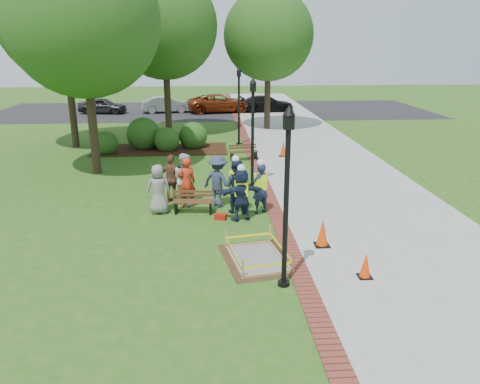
{
  "coord_description": "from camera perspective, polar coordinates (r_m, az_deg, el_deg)",
  "views": [
    {
      "loc": [
        -0.46,
        -12.81,
        5.51
      ],
      "look_at": [
        0.5,
        1.2,
        1.0
      ],
      "focal_mm": 35.0,
      "sensor_mm": 36.0,
      "label": 1
    }
  ],
  "objects": [
    {
      "name": "cone_front",
      "position": [
        11.91,
        15.05,
        -8.68
      ],
      "size": [
        0.34,
        0.34,
        0.67
      ],
      "color": "black",
      "rests_on": "ground"
    },
    {
      "name": "casual_person_b",
      "position": [
        16.3,
        -6.52,
        1.17
      ],
      "size": [
        0.63,
        0.49,
        1.75
      ],
      "color": "red",
      "rests_on": "ground"
    },
    {
      "name": "cone_back",
      "position": [
        13.37,
        10.02,
        -4.98
      ],
      "size": [
        0.42,
        0.42,
        0.82
      ],
      "color": "black",
      "rests_on": "ground"
    },
    {
      "name": "toolbox",
      "position": [
        15.24,
        -2.38,
        -3.03
      ],
      "size": [
        0.41,
        0.32,
        0.18
      ],
      "primitive_type": "cube",
      "rotation": [
        0.0,
        0.0,
        -0.37
      ],
      "color": "#A8160C",
      "rests_on": "ground"
    },
    {
      "name": "casual_person_d",
      "position": [
        16.77,
        -8.32,
        1.57
      ],
      "size": [
        0.66,
        0.57,
        1.75
      ],
      "color": "brown",
      "rests_on": "ground"
    },
    {
      "name": "lamp_near",
      "position": [
        10.41,
        5.71,
        0.79
      ],
      "size": [
        0.28,
        0.28,
        4.26
      ],
      "color": "black",
      "rests_on": "ground"
    },
    {
      "name": "brick_edging",
      "position": [
        23.57,
        1.57,
        4.32
      ],
      "size": [
        0.5,
        60.0,
        0.03
      ],
      "primitive_type": "cube",
      "color": "maroon",
      "rests_on": "ground"
    },
    {
      "name": "cone_far",
      "position": [
        23.69,
        5.27,
        5.21
      ],
      "size": [
        0.39,
        0.39,
        0.78
      ],
      "color": "black",
      "rests_on": "ground"
    },
    {
      "name": "lamp_far",
      "position": [
        26.04,
        -0.14,
        11.13
      ],
      "size": [
        0.28,
        0.28,
        4.26
      ],
      "color": "black",
      "rests_on": "ground"
    },
    {
      "name": "parked_car_c",
      "position": [
        39.11,
        -2.42,
        9.7
      ],
      "size": [
        2.86,
        5.19,
        1.61
      ],
      "primitive_type": "imported",
      "rotation": [
        0.0,
        0.0,
        1.72
      ],
      "color": "maroon",
      "rests_on": "ground"
    },
    {
      "name": "tree_back",
      "position": [
        29.31,
        -9.23,
        19.38
      ],
      "size": [
        6.24,
        6.24,
        9.55
      ],
      "color": "#3D2D1E",
      "rests_on": "ground"
    },
    {
      "name": "shrub_b",
      "position": [
        26.06,
        -11.57,
        5.24
      ],
      "size": [
        1.82,
        1.82,
        1.82
      ],
      "primitive_type": "sphere",
      "color": "#214B15",
      "rests_on": "ground"
    },
    {
      "name": "tree_right",
      "position": [
        31.01,
        3.49,
        18.51
      ],
      "size": [
        5.66,
        5.66,
        8.75
      ],
      "color": "#3D2D1E",
      "rests_on": "ground"
    },
    {
      "name": "parked_car_a",
      "position": [
        39.89,
        -16.32,
        9.17
      ],
      "size": [
        2.45,
        4.51,
        1.4
      ],
      "primitive_type": "imported",
      "rotation": [
        0.0,
        0.0,
        1.43
      ],
      "color": "black",
      "rests_on": "ground"
    },
    {
      "name": "hivis_worker_b",
      "position": [
        15.58,
        2.48,
        0.66
      ],
      "size": [
        0.65,
        0.56,
        1.86
      ],
      "color": "#151C38",
      "rests_on": "ground"
    },
    {
      "name": "wet_concrete_pad",
      "position": [
        12.45,
        2.14,
        -7.27
      ],
      "size": [
        2.08,
        2.57,
        0.55
      ],
      "color": "#47331E",
      "rests_on": "ground"
    },
    {
      "name": "parked_car_b",
      "position": [
        39.33,
        -8.89,
        9.55
      ],
      "size": [
        2.46,
        4.6,
        1.43
      ],
      "primitive_type": "imported",
      "rotation": [
        0.0,
        0.0,
        1.7
      ],
      "color": "gray",
      "rests_on": "ground"
    },
    {
      "name": "tree_far",
      "position": [
        26.93,
        -20.85,
        19.25
      ],
      "size": [
        6.64,
        6.64,
        10.03
      ],
      "color": "#3D2D1E",
      "rests_on": "ground"
    },
    {
      "name": "lamp_mid",
      "position": [
        18.15,
        1.56,
        8.19
      ],
      "size": [
        0.28,
        0.28,
        4.26
      ],
      "color": "black",
      "rests_on": "ground"
    },
    {
      "name": "hivis_worker_c",
      "position": [
        15.61,
        -0.55,
        0.91
      ],
      "size": [
        0.66,
        0.51,
        1.97
      ],
      "color": "#171F3B",
      "rests_on": "ground"
    },
    {
      "name": "mulch_bed",
      "position": [
        25.54,
        -9.58,
        5.14
      ],
      "size": [
        7.0,
        3.0,
        0.05
      ],
      "primitive_type": "cube",
      "color": "#381E0F",
      "rests_on": "ground"
    },
    {
      "name": "hivis_worker_a",
      "position": [
        14.93,
        0.15,
        -0.08
      ],
      "size": [
        0.62,
        0.47,
        1.86
      ],
      "color": "#1D244B",
      "rests_on": "ground"
    },
    {
      "name": "shrub_c",
      "position": [
        25.26,
        -8.85,
        5.0
      ],
      "size": [
        1.35,
        1.35,
        1.35
      ],
      "primitive_type": "sphere",
      "color": "#214B15",
      "rests_on": "ground"
    },
    {
      "name": "ground",
      "position": [
        13.95,
        -1.72,
        -5.46
      ],
      "size": [
        100.0,
        100.0,
        0.0
      ],
      "primitive_type": "plane",
      "color": "#285116",
      "rests_on": "ground"
    },
    {
      "name": "bench_near",
      "position": [
        15.85,
        -5.71,
        -1.73
      ],
      "size": [
        1.38,
        0.57,
        0.73
      ],
      "color": "brown",
      "rests_on": "ground"
    },
    {
      "name": "shrub_d",
      "position": [
        25.81,
        -5.7,
        5.39
      ],
      "size": [
        1.52,
        1.52,
        1.52
      ],
      "primitive_type": "sphere",
      "color": "#214B15",
      "rests_on": "ground"
    },
    {
      "name": "parking_lot",
      "position": [
        40.19,
        -3.28,
        9.91
      ],
      "size": [
        36.0,
        12.0,
        0.01
      ],
      "primitive_type": "cube",
      "color": "black",
      "rests_on": "ground"
    },
    {
      "name": "bench_far",
      "position": [
        22.88,
        0.45,
        4.49
      ],
      "size": [
        1.45,
        0.73,
        0.75
      ],
      "color": "#562F1D",
      "rests_on": "ground"
    },
    {
      "name": "tree_left",
      "position": [
        20.94,
        -18.63,
        19.26
      ],
      "size": [
        6.24,
        6.24,
        9.49
      ],
      "color": "#3D2D1E",
      "rests_on": "ground"
    },
    {
      "name": "shrub_e",
      "position": [
        26.27,
        -9.51,
        5.46
      ],
      "size": [
        0.88,
        0.88,
        0.88
      ],
      "primitive_type": "sphere",
      "color": "#214B15",
      "rests_on": "ground"
    },
    {
      "name": "sidewalk",
      "position": [
        24.09,
        9.31,
        4.37
      ],
      "size": [
        6.0,
        60.0,
        0.02
      ],
      "primitive_type": "cube",
      "color": "#9E9E99",
      "rests_on": "ground"
    },
    {
      "name": "casual_person_e",
      "position": [
        16.21,
        -2.67,
        1.31
      ],
      "size": [
        0.69,
        0.64,
        1.83
      ],
      "color": "#2E3651",
      "rests_on": "ground"
    },
    {
      "name": "shrub_a",
      "position": [
        25.21,
        -15.97,
        4.49
      ],
      "size": [
        1.28,
        1.28,
        1.28
      ],
      "primitive_type": "sphere",
      "color": "#214B15",
      "rests_on": "ground"
    },
    {
      "name": "casual_person_c",
      "position": [
        16.59,
        -6.76,
        1.61
      ],
      "size": [
        0.68,
        0.69,
        1.83
      ],
      "color": "silver",
      "rests_on": "ground"
    },
    {
      "name": "casual_person_a",
      "position": [
        15.8,
        -9.91,
        0.33
      ],
      "size": [
        0.55,
        0.36,
        1.67
      ],
      "color": "gray",
      "rests_on": "ground"
    },
    {
      "name": "parked_car_d",
      "position": [
        39.48,
        3.2,
        9.76
      ],
      "size": [
        2.4,
        4.59,
        1.43
      ],
      "primitive_type": "imported",
      "rotation": [
        0.0,
        0.0,
        1.68
      ],
      "color": "black",
      "rests_on": "ground"
    }
  ]
}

